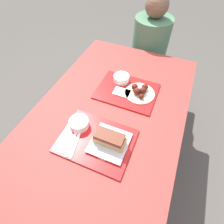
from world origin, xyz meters
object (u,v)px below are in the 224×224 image
at_px(wings_plate_far, 140,91).
at_px(bowl_coleslaw_near, 79,123).
at_px(bowl_coleslaw_far, 121,78).
at_px(brisket_sandwich_plate, 110,141).
at_px(tray_near, 96,141).
at_px(person_seated_across, 151,40).
at_px(tray_far, 127,91).

bearing_deg(wings_plate_far, bowl_coleslaw_near, -122.09).
relative_size(bowl_coleslaw_far, wings_plate_far, 0.55).
bearing_deg(bowl_coleslaw_far, brisket_sandwich_plate, -76.19).
relative_size(bowl_coleslaw_near, wings_plate_far, 0.55).
distance_m(tray_near, wings_plate_far, 0.47).
bearing_deg(bowl_coleslaw_far, person_seated_across, 86.23).
xyz_separation_m(bowl_coleslaw_far, person_seated_across, (0.05, 0.70, -0.05)).
distance_m(bowl_coleslaw_near, person_seated_across, 1.18).
distance_m(tray_near, bowl_coleslaw_near, 0.15).
distance_m(tray_far, brisket_sandwich_plate, 0.44).
height_order(bowl_coleslaw_far, wings_plate_far, wings_plate_far).
relative_size(bowl_coleslaw_far, person_seated_across, 0.16).
xyz_separation_m(tray_far, bowl_coleslaw_near, (-0.16, -0.40, 0.03)).
xyz_separation_m(tray_far, wings_plate_far, (0.09, 0.01, 0.03)).
bearing_deg(bowl_coleslaw_near, bowl_coleslaw_far, 79.56).
height_order(brisket_sandwich_plate, wings_plate_far, brisket_sandwich_plate).
xyz_separation_m(brisket_sandwich_plate, wings_plate_far, (0.04, 0.44, -0.01)).
distance_m(wings_plate_far, person_seated_across, 0.78).
distance_m(tray_far, bowl_coleslaw_far, 0.11).
bearing_deg(tray_near, bowl_coleslaw_near, 159.31).
bearing_deg(wings_plate_far, brisket_sandwich_plate, -94.83).
relative_size(bowl_coleslaw_near, brisket_sandwich_plate, 0.55).
bearing_deg(tray_far, wings_plate_far, 4.20).
height_order(bowl_coleslaw_near, person_seated_across, person_seated_across).
distance_m(bowl_coleslaw_far, wings_plate_far, 0.18).
relative_size(tray_far, person_seated_across, 0.59).
bearing_deg(brisket_sandwich_plate, bowl_coleslaw_near, 169.01).
bearing_deg(bowl_coleslaw_near, tray_near, -20.69).
bearing_deg(tray_far, brisket_sandwich_plate, -83.03).
distance_m(bowl_coleslaw_near, bowl_coleslaw_far, 0.48).
height_order(tray_near, bowl_coleslaw_far, bowl_coleslaw_far).
bearing_deg(person_seated_across, bowl_coleslaw_far, -93.77).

